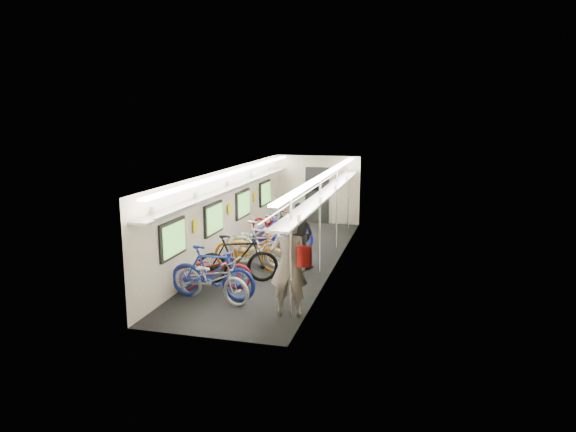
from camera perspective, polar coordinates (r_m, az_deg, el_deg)
The scene contains 14 objects.
train_car_shell at distance 14.15m, azimuth -1.53°, elevation 2.43°, with size 10.00×10.00×10.00m.
bicycle_0 at distance 10.78m, azimuth -8.36°, elevation -6.93°, with size 0.64×1.84×0.96m, color #A4A5A9.
bicycle_1 at distance 10.87m, azimuth -8.42°, elevation -6.27°, with size 0.54×1.91×1.15m, color #192C9B.
bicycle_2 at distance 11.43m, azimuth -8.49°, elevation -6.00°, with size 0.61×1.75×0.92m, color maroon.
bicycle_3 at distance 11.84m, azimuth -5.65°, elevation -4.76°, with size 0.54×1.89×1.14m, color black.
bicycle_4 at distance 12.77m, azimuth -4.31°, elevation -3.83°, with size 0.68×1.94×1.02m, color orange.
bicycle_5 at distance 13.06m, azimuth -2.77°, elevation -3.13°, with size 0.55×1.95×1.17m, color silver.
bicycle_6 at distance 13.35m, azimuth -3.67°, elevation -3.06°, with size 0.70×2.02×1.06m, color silver.
bicycle_7 at distance 14.58m, azimuth -0.60°, elevation -1.82°, with size 0.50×1.76×1.06m, color #1B20A4.
bicycle_8 at distance 15.24m, azimuth -1.11°, elevation -1.13°, with size 0.74×2.13×1.12m, color maroon.
bicycle_9 at distance 15.62m, azimuth -0.02°, elevation -1.16°, with size 0.44×1.56×0.94m, color black.
passenger_near at distance 9.80m, azimuth 0.07°, elevation -5.56°, with size 0.72×0.47×1.98m, color gray.
passenger_mid at distance 12.91m, azimuth 1.28°, elevation -2.16°, with size 0.81×0.63×1.66m, color black.
backpack at distance 9.37m, azimuth 1.81°, elevation -4.50°, with size 0.26×0.14×0.38m, color #AF1311.
Camera 1 is at (3.51, -12.72, 3.82)m, focal length 32.00 mm.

